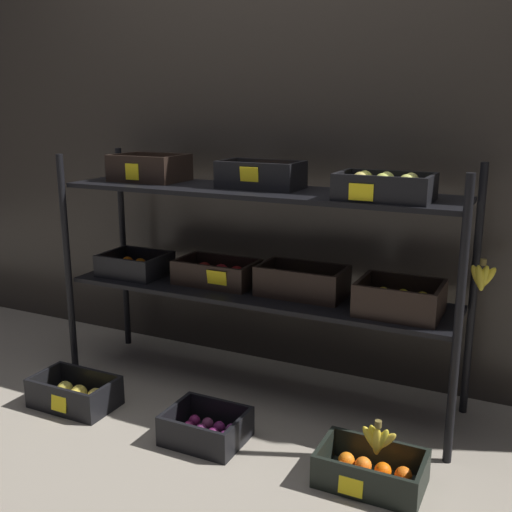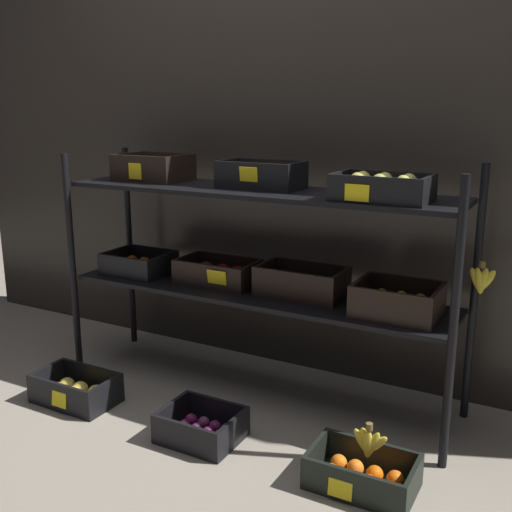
{
  "view_description": "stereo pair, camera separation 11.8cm",
  "coord_description": "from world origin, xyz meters",
  "views": [
    {
      "loc": [
        1.13,
        -2.33,
        1.29
      ],
      "look_at": [
        0.0,
        0.0,
        0.64
      ],
      "focal_mm": 42.92,
      "sensor_mm": 36.0,
      "label": 1
    },
    {
      "loc": [
        1.24,
        -2.28,
        1.29
      ],
      "look_at": [
        0.0,
        0.0,
        0.64
      ],
      "focal_mm": 42.92,
      "sensor_mm": 36.0,
      "label": 2
    }
  ],
  "objects": [
    {
      "name": "display_rack",
      "position": [
        0.02,
        0.0,
        0.7
      ],
      "size": [
        1.9,
        0.45,
        1.07
      ],
      "color": "black",
      "rests_on": "ground_plane"
    },
    {
      "name": "crate_ground_plum",
      "position": [
        0.01,
        -0.47,
        0.04
      ],
      "size": [
        0.3,
        0.25,
        0.12
      ],
      "color": "black",
      "rests_on": "ground_plane"
    },
    {
      "name": "banana_bunch_loose",
      "position": [
        0.69,
        -0.47,
        0.18
      ],
      "size": [
        0.14,
        0.04,
        0.13
      ],
      "color": "brown",
      "rests_on": "crate_ground_tangerine"
    },
    {
      "name": "ground_plane",
      "position": [
        0.0,
        0.0,
        0.0
      ],
      "size": [
        10.0,
        10.0,
        0.0
      ],
      "primitive_type": "plane",
      "color": "gray"
    },
    {
      "name": "crate_ground_tangerine",
      "position": [
        0.67,
        -0.47,
        0.04
      ],
      "size": [
        0.37,
        0.24,
        0.12
      ],
      "color": "black",
      "rests_on": "ground_plane"
    },
    {
      "name": "storefront_wall",
      "position": [
        0.0,
        0.41,
        1.14
      ],
      "size": [
        4.18,
        0.12,
        2.29
      ],
      "primitive_type": "cube",
      "color": "#2D2823",
      "rests_on": "ground_plane"
    },
    {
      "name": "crate_ground_apple_gold",
      "position": [
        -0.65,
        -0.48,
        0.05
      ],
      "size": [
        0.36,
        0.23,
        0.13
      ],
      "color": "black",
      "rests_on": "ground_plane"
    }
  ]
}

